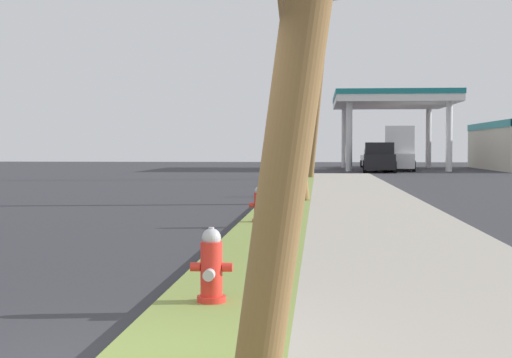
% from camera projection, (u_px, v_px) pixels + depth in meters
% --- Properties ---
extents(fire_hydrant_nearest, '(0.42, 0.38, 0.74)m').
position_uv_depth(fire_hydrant_nearest, '(211.00, 269.00, 7.51)').
color(fire_hydrant_nearest, red).
rests_on(fire_hydrant_nearest, grass_verge).
extents(fire_hydrant_second, '(0.42, 0.38, 0.74)m').
position_uv_depth(fire_hydrant_second, '(259.00, 206.00, 15.61)').
color(fire_hydrant_second, red).
rests_on(fire_hydrant_second, grass_verge).
extents(fire_hydrant_third, '(0.42, 0.37, 0.74)m').
position_uv_depth(fire_hydrant_third, '(286.00, 183.00, 25.30)').
color(fire_hydrant_third, red).
rests_on(fire_hydrant_third, grass_verge).
extents(fire_hydrant_fourth, '(0.42, 0.37, 0.74)m').
position_uv_depth(fire_hydrant_fourth, '(294.00, 176.00, 32.31)').
color(fire_hydrant_fourth, red).
rests_on(fire_hydrant_fourth, grass_verge).
extents(fire_hydrant_fifth, '(0.42, 0.38, 0.74)m').
position_uv_depth(fire_hydrant_fifth, '(298.00, 169.00, 41.87)').
color(fire_hydrant_fifth, red).
rests_on(fire_hydrant_fifth, grass_verge).
extents(utility_pole_midground, '(1.85, 1.08, 9.24)m').
position_uv_depth(utility_pole_midground, '(287.00, 37.00, 21.64)').
color(utility_pole_midground, olive).
rests_on(utility_pole_midground, grass_verge).
extents(utility_pole_background, '(1.75, 1.04, 9.60)m').
position_uv_depth(utility_pole_background, '(319.00, 81.00, 38.53)').
color(utility_pole_background, brown).
rests_on(utility_pole_background, grass_verge).
extents(gas_station_canopy, '(16.94, 14.19, 5.64)m').
position_uv_depth(gas_station_canopy, '(492.00, 135.00, 56.12)').
color(gas_station_canopy, silver).
rests_on(gas_station_canopy, ground).
extents(car_silver_by_near_pump, '(2.24, 4.63, 1.57)m').
position_uv_depth(car_silver_by_near_pump, '(376.00, 159.00, 60.32)').
color(car_silver_by_near_pump, '#BCBCC1').
rests_on(car_silver_by_near_pump, ground).
extents(car_teal_by_far_pump, '(2.02, 4.53, 1.57)m').
position_uv_depth(car_teal_by_far_pump, '(376.00, 158.00, 63.78)').
color(car_teal_by_far_pump, '#197075').
rests_on(car_teal_by_far_pump, ground).
extents(truck_red_at_forecourt, '(2.17, 5.42, 1.97)m').
position_uv_depth(truck_red_at_forecourt, '(387.00, 157.00, 56.43)').
color(truck_red_at_forecourt, red).
rests_on(truck_red_at_forecourt, ground).
extents(truck_black_on_apron, '(2.40, 5.50, 1.97)m').
position_uv_depth(truck_black_on_apron, '(379.00, 158.00, 50.44)').
color(truck_black_on_apron, black).
rests_on(truck_black_on_apron, ground).
extents(truck_white_at_far_bay, '(2.67, 6.56, 3.11)m').
position_uv_depth(truck_white_at_far_bay, '(399.00, 150.00, 53.66)').
color(truck_white_at_far_bay, white).
rests_on(truck_white_at_far_bay, ground).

